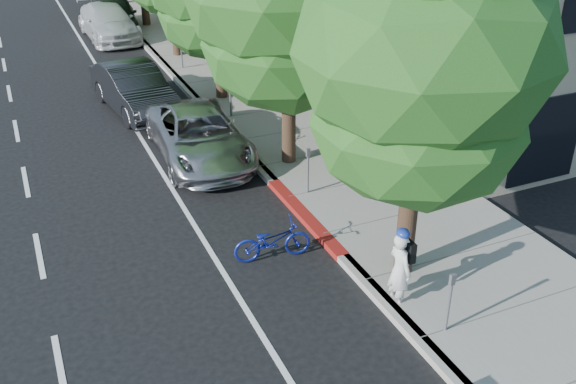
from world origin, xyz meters
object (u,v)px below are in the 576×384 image
pedestrian (281,75)px  bicycle (272,241)px  white_pickup (108,22)px  dark_suv_far (115,15)px  street_tree_0 (424,57)px  cyclist (400,270)px  silver_suv (199,136)px  dark_sedan (134,89)px

pedestrian → bicycle: bearing=43.9°
white_pickup → dark_suv_far: dark_suv_far is taller
street_tree_0 → bicycle: street_tree_0 is taller
street_tree_0 → cyclist: bearing=-129.1°
bicycle → dark_suv_far: size_ratio=0.34×
cyclist → dark_suv_far: size_ratio=0.32×
cyclist → dark_suv_far: bearing=-0.2°
silver_suv → dark_suv_far: dark_suv_far is taller
street_tree_0 → dark_suv_far: size_ratio=1.52×
silver_suv → pedestrian: bearing=42.6°
street_tree_0 → cyclist: street_tree_0 is taller
cyclist → dark_sedan: (-2.45, 13.00, -0.02)m
pedestrian → white_pickup: bearing=-92.1°
street_tree_0 → pedestrian: (1.93, 10.95, -3.79)m
white_pickup → pedestrian: (4.07, -11.62, 0.23)m
silver_suv → dark_sedan: (-0.89, 4.70, 0.08)m
cyclist → white_pickup: cyclist is taller
street_tree_0 → dark_suv_far: street_tree_0 is taller
bicycle → dark_sedan: 10.50m
silver_suv → pedestrian: pedestrian is taller
cyclist → dark_sedan: 13.23m
dark_sedan → dark_suv_far: 11.39m
white_pickup → dark_suv_far: (0.51, 0.94, 0.09)m
bicycle → dark_suv_far: (0.67, 21.76, 0.42)m
silver_suv → dark_suv_far: bearing=90.7°
street_tree_0 → dark_sedan: (-3.10, 12.20, -4.01)m
silver_suv → white_pickup: (0.07, 15.06, 0.07)m
street_tree_0 → pedestrian: bearing=80.0°
silver_suv → dark_sedan: 4.79m
white_pickup → pedestrian: 12.31m
white_pickup → silver_suv: bearing=-92.5°
dark_suv_far → cyclist: bearing=-80.4°
white_pickup → dark_suv_far: size_ratio=1.06×
dark_suv_far → dark_sedan: bearing=-90.1°
bicycle → pedestrian: size_ratio=1.01×
cyclist → white_pickup: 23.41m
street_tree_0 → silver_suv: bearing=106.4°
cyclist → dark_suv_far: dark_suv_far is taller
bicycle → white_pickup: (0.16, 20.82, 0.33)m
bicycle → silver_suv: silver_suv is taller
bicycle → dark_sedan: size_ratio=0.36×
cyclist → bicycle: 3.05m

